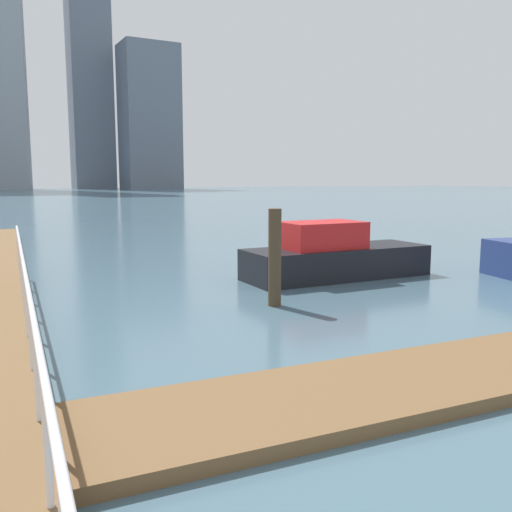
% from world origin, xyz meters
% --- Properties ---
extents(ground_plane, '(300.00, 300.00, 0.00)m').
position_xyz_m(ground_plane, '(0.00, 20.00, 0.00)').
color(ground_plane, '#476675').
extents(floating_dock, '(11.37, 2.00, 0.18)m').
position_xyz_m(floating_dock, '(2.18, 6.92, 0.09)').
color(floating_dock, brown).
rests_on(floating_dock, ground_plane).
extents(boardwalk_railing, '(0.06, 24.15, 1.08)m').
position_xyz_m(boardwalk_railing, '(-3.15, 6.18, 1.23)').
color(boardwalk_railing, white).
rests_on(boardwalk_railing, boardwalk).
extents(dock_piling_0, '(0.29, 0.29, 2.15)m').
position_xyz_m(dock_piling_0, '(1.95, 12.04, 1.08)').
color(dock_piling_0, '#473826').
rests_on(dock_piling_0, ground_plane).
extents(moored_boat_2, '(5.47, 2.01, 1.61)m').
position_xyz_m(moored_boat_2, '(4.99, 14.47, 0.61)').
color(moored_boat_2, black).
rests_on(moored_boat_2, ground_plane).
extents(skyline_tower_3, '(10.37, 13.34, 60.33)m').
position_xyz_m(skyline_tower_3, '(18.04, 157.45, 30.16)').
color(skyline_tower_3, slate).
rests_on(skyline_tower_3, ground_plane).
extents(skyline_tower_4, '(14.62, 11.76, 36.09)m').
position_xyz_m(skyline_tower_4, '(30.62, 143.55, 18.04)').
color(skyline_tower_4, slate).
rests_on(skyline_tower_4, ground_plane).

